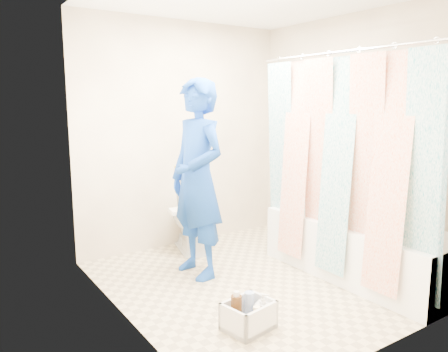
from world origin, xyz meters
TOP-DOWN VIEW (x-y plane):
  - floor at (0.00, 0.00)m, footprint 2.60×2.60m
  - wall_back at (0.00, 1.30)m, footprint 2.40×0.02m
  - wall_front at (0.00, -1.30)m, footprint 2.40×0.02m
  - wall_left at (-1.20, 0.00)m, footprint 0.02×2.60m
  - wall_right at (1.20, 0.00)m, footprint 0.02×2.60m
  - bathtub at (0.85, -0.43)m, footprint 0.70×1.75m
  - curtain_rod at (0.52, -0.43)m, footprint 0.02×1.90m
  - shower_curtain at (0.52, -0.43)m, footprint 0.06×1.75m
  - toilet at (-0.05, 1.08)m, footprint 0.60×0.84m
  - tank_lid at (-0.08, 0.96)m, footprint 0.51×0.32m
  - tank_internals at (-0.04, 1.29)m, footprint 0.18×0.08m
  - plumber at (-0.34, 0.42)m, footprint 0.47×0.67m
  - cleaning_caddy at (-0.55, -0.63)m, footprint 0.37×0.32m

SIDE VIEW (x-z plane):
  - floor at x=0.00m, z-range 0.00..0.00m
  - cleaning_caddy at x=-0.55m, z-range -0.03..0.22m
  - bathtub at x=0.85m, z-range 0.02..0.52m
  - toilet at x=-0.05m, z-range 0.00..0.77m
  - tank_lid at x=-0.08m, z-range 0.43..0.47m
  - tank_internals at x=-0.04m, z-range 0.63..0.88m
  - plumber at x=-0.34m, z-range 0.00..1.76m
  - shower_curtain at x=0.52m, z-range 0.12..1.92m
  - wall_back at x=0.00m, z-range 0.00..2.40m
  - wall_front at x=0.00m, z-range 0.00..2.40m
  - wall_left at x=-1.20m, z-range 0.00..2.40m
  - wall_right at x=1.20m, z-range 0.00..2.40m
  - curtain_rod at x=0.52m, z-range 1.94..1.96m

